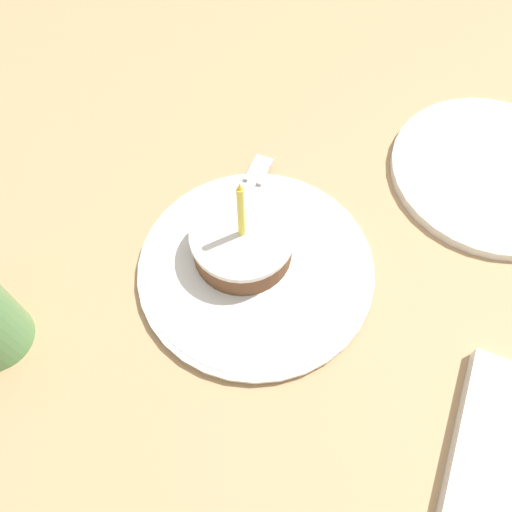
% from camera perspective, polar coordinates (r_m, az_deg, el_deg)
% --- Properties ---
extents(ground_plane, '(2.40, 2.40, 0.04)m').
position_cam_1_polar(ground_plane, '(0.62, -1.05, -0.28)').
color(ground_plane, tan).
rests_on(ground_plane, ground).
extents(plate, '(0.27, 0.27, 0.01)m').
position_cam_1_polar(plate, '(0.58, 0.00, -1.30)').
color(plate, white).
rests_on(plate, ground_plane).
extents(cake_slice, '(0.12, 0.12, 0.13)m').
position_cam_1_polar(cake_slice, '(0.57, -1.83, 1.66)').
color(cake_slice, brown).
rests_on(cake_slice, plate).
extents(fork, '(0.18, 0.02, 0.00)m').
position_cam_1_polar(fork, '(0.63, -1.53, 6.39)').
color(fork, '#B2B2B7').
rests_on(fork, plate).
extents(side_plate, '(0.26, 0.26, 0.01)m').
position_cam_1_polar(side_plate, '(0.73, 25.36, 8.64)').
color(side_plate, white).
rests_on(side_plate, ground_plane).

